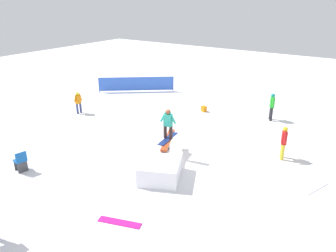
% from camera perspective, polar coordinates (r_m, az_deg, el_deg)
% --- Properties ---
extents(ground_plane, '(60.00, 60.00, 0.00)m').
position_cam_1_polar(ground_plane, '(14.47, -0.00, -5.41)').
color(ground_plane, white).
extents(rail_feature, '(2.12, 1.17, 0.87)m').
position_cam_1_polar(rail_feature, '(14.15, -0.00, -2.80)').
color(rail_feature, black).
rests_on(rail_feature, ground).
extents(snow_kicker_ramp, '(2.26, 2.11, 0.75)m').
position_cam_1_polar(snow_kicker_ramp, '(12.76, -1.33, -7.50)').
color(snow_kicker_ramp, white).
rests_on(snow_kicker_ramp, ground).
extents(main_rider_on_rail, '(1.51, 0.75, 1.35)m').
position_cam_1_polar(main_rider_on_rail, '(13.83, -0.00, 0.25)').
color(main_rider_on_rail, navy).
rests_on(main_rider_on_rail, rail_feature).
extents(bystander_orange, '(0.59, 0.20, 1.31)m').
position_cam_1_polar(bystander_orange, '(20.22, -15.36, 4.13)').
color(bystander_orange, navy).
rests_on(bystander_orange, ground).
extents(bystander_green, '(0.63, 0.36, 1.56)m').
position_cam_1_polar(bystander_green, '(19.30, 17.64, 3.46)').
color(bystander_green, '#232429').
rests_on(bystander_green, ground).
extents(bystander_red, '(0.61, 0.31, 1.48)m').
position_cam_1_polar(bystander_red, '(14.84, 19.51, -2.48)').
color(bystander_red, gold).
rests_on(bystander_red, ground).
extents(loose_snowboard_white, '(1.31, 0.70, 0.02)m').
position_cam_1_polar(loose_snowboard_white, '(13.43, 24.17, -9.81)').
color(loose_snowboard_white, silver).
rests_on(loose_snowboard_white, ground).
extents(loose_snowboard_magenta, '(0.70, 1.42, 0.02)m').
position_cam_1_polar(loose_snowboard_magenta, '(10.79, -8.42, -16.27)').
color(loose_snowboard_magenta, '#C81A8F').
rests_on(loose_snowboard_magenta, ground).
extents(folding_chair, '(0.52, 0.52, 0.88)m').
position_cam_1_polar(folding_chair, '(14.46, -24.27, -5.70)').
color(folding_chair, '#3F3F44').
rests_on(folding_chair, ground).
extents(backpack_on_snow, '(0.32, 0.36, 0.34)m').
position_cam_1_polar(backpack_on_snow, '(20.11, 6.26, 3.00)').
color(backpack_on_snow, orange).
rests_on(backpack_on_snow, ground).
extents(safety_fence, '(3.38, 4.30, 1.10)m').
position_cam_1_polar(safety_fence, '(24.15, -5.54, 7.32)').
color(safety_fence, blue).
rests_on(safety_fence, ground).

